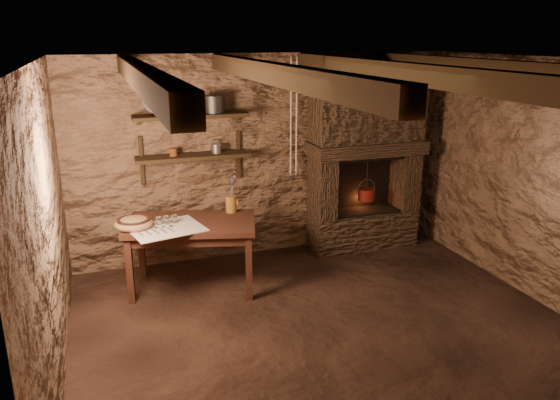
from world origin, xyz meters
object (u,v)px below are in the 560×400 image
object	(u,v)px
red_pot	(366,194)
iron_stockpot	(214,105)
stoneware_jug	(231,196)
wooden_bowl	(134,224)
work_table	(192,252)

from	to	relation	value
red_pot	iron_stockpot	bearing A→B (deg)	176.30
stoneware_jug	wooden_bowl	size ratio (longest dim) A/B	1.07
work_table	iron_stockpot	bearing A→B (deg)	70.69
work_table	wooden_bowl	size ratio (longest dim) A/B	3.81
iron_stockpot	red_pot	xyz separation A→B (m)	(1.85, -0.12, -1.15)
iron_stockpot	red_pot	distance (m)	2.19
stoneware_jug	wooden_bowl	xyz separation A→B (m)	(-1.04, -0.19, -0.13)
work_table	iron_stockpot	distance (m)	1.62
wooden_bowl	iron_stockpot	bearing A→B (deg)	32.07
iron_stockpot	red_pot	size ratio (longest dim) A/B	0.42
stoneware_jug	red_pot	distance (m)	1.83
wooden_bowl	iron_stockpot	size ratio (longest dim) A/B	1.70
red_pot	work_table	bearing A→B (deg)	-168.02
iron_stockpot	stoneware_jug	bearing A→B (deg)	-82.19
red_pot	wooden_bowl	bearing A→B (deg)	-170.07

